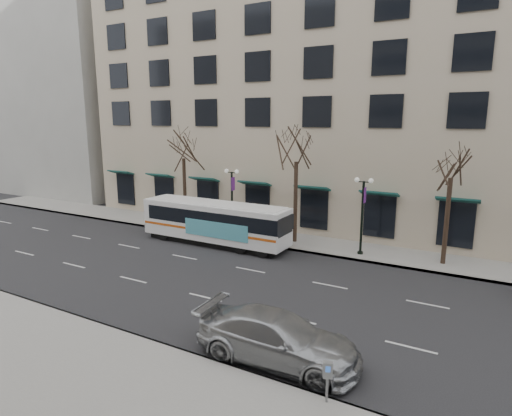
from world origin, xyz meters
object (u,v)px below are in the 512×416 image
Objects in this scene: city_bus at (215,222)px; lamp_post_right at (362,213)px; tree_far_right at (452,162)px; pay_station at (327,373)px; tree_far_left at (183,147)px; silver_car at (278,338)px; tree_far_mid at (296,148)px; lamp_post_left at (232,199)px.

lamp_post_right is at bearing 13.94° from city_bus.
tree_far_right reaches higher than pay_station.
tree_far_left is 20.00m from tree_far_right.
tree_far_right reaches higher than city_bus.
silver_car is at bearing 123.81° from pay_station.
tree_far_mid is 1.36× the size of silver_car.
lamp_post_left is 0.46× the size of city_bus.
tree_far_mid is at bearing 173.17° from lamp_post_right.
city_bus is (-9.90, -2.40, -1.27)m from lamp_post_right.
tree_far_right is 6.11m from lamp_post_right.
lamp_post_right is at bearing -6.83° from tree_far_mid.
lamp_post_right is 10.27m from city_bus.
tree_far_left is at bearing 173.17° from lamp_post_left.
tree_far_mid is 0.76× the size of city_bus.
tree_far_mid is 1.64× the size of lamp_post_right.
tree_far_right reaches higher than lamp_post_left.
lamp_post_right is at bearing 78.28° from pay_station.
lamp_post_left is at bearing 92.61° from city_bus.
lamp_post_left is 0.83× the size of silver_car.
tree_far_left is 7.77m from city_bus.
tree_far_mid reaches higher than pay_station.
tree_far_left is 10.00m from tree_far_mid.
silver_car is at bearing -42.58° from tree_far_left.
silver_car is (15.78, -14.50, -5.79)m from tree_far_left.
tree_far_mid is at bearing 0.00° from tree_far_left.
silver_car reaches higher than pay_station.
city_bus is 18.59m from pay_station.
silver_car is at bearing -68.28° from tree_far_mid.
tree_far_right is at bearing 60.27° from pay_station.
lamp_post_left is 3.76× the size of pay_station.
silver_car is (5.78, -14.50, -5.99)m from tree_far_mid.
tree_far_left is 6.29m from lamp_post_left.
lamp_post_right is 3.76× the size of pay_station.
pay_station is (8.29, -16.10, -5.75)m from tree_far_mid.
tree_far_left is at bearing 45.81° from silver_car.
tree_far_mid is at bearing 180.00° from tree_far_right.
city_bus is at bearing 41.26° from silver_car.
lamp_post_left is 20.49m from pay_station.
lamp_post_right is (-4.99, -0.60, -3.48)m from tree_far_right.
tree_far_left is 1.60× the size of lamp_post_right.
tree_far_mid reaches higher than silver_car.
city_bus reaches higher than pay_station.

